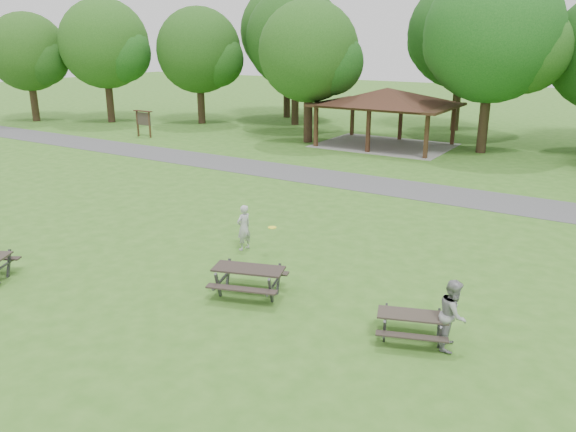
# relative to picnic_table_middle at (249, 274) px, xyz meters

# --- Properties ---
(ground) EXTENTS (160.00, 160.00, 0.00)m
(ground) POSITION_rel_picnic_table_middle_xyz_m (-1.75, -0.77, -0.62)
(ground) COLOR #386C1F
(ground) RESTS_ON ground
(asphalt_path) EXTENTS (120.00, 3.20, 0.02)m
(asphalt_path) POSITION_rel_picnic_table_middle_xyz_m (-1.75, 13.23, -0.61)
(asphalt_path) COLOR #4B4B4E
(asphalt_path) RESTS_ON ground
(pavilion) EXTENTS (8.60, 7.01, 3.76)m
(pavilion) POSITION_rel_picnic_table_middle_xyz_m (-5.75, 23.23, 2.45)
(pavilion) COLOR #3C2515
(pavilion) RESTS_ON ground
(notice_board) EXTENTS (1.60, 0.30, 1.88)m
(notice_board) POSITION_rel_picnic_table_middle_xyz_m (-21.75, 17.23, 0.69)
(notice_board) COLOR #342013
(notice_board) RESTS_ON ground
(tree_row_a) EXTENTS (7.56, 7.20, 9.97)m
(tree_row_a) POSITION_rel_picnic_table_middle_xyz_m (-29.66, 21.25, 5.54)
(tree_row_a) COLOR #311F16
(tree_row_a) RESTS_ON ground
(tree_row_b) EXTENTS (7.14, 6.80, 9.28)m
(tree_row_b) POSITION_rel_picnic_table_middle_xyz_m (-22.67, 24.75, 5.05)
(tree_row_b) COLOR #2F1F15
(tree_row_b) RESTS_ON ground
(tree_row_c) EXTENTS (8.19, 7.80, 10.67)m
(tree_row_c) POSITION_rel_picnic_table_middle_xyz_m (-15.66, 28.25, 5.92)
(tree_row_c) COLOR black
(tree_row_c) RESTS_ON ground
(tree_row_d) EXTENTS (6.93, 6.60, 9.27)m
(tree_row_d) POSITION_rel_picnic_table_middle_xyz_m (-10.67, 21.75, 5.15)
(tree_row_d) COLOR black
(tree_row_d) RESTS_ON ground
(tree_row_e) EXTENTS (8.40, 8.00, 11.02)m
(tree_row_e) POSITION_rel_picnic_table_middle_xyz_m (0.35, 24.25, 6.17)
(tree_row_e) COLOR #2F2114
(tree_row_e) RESTS_ON ground
(tree_deep_a) EXTENTS (8.40, 8.00, 11.38)m
(tree_deep_a) POSITION_rel_picnic_table_middle_xyz_m (-18.65, 31.75, 6.51)
(tree_deep_a) COLOR black
(tree_deep_a) RESTS_ON ground
(tree_deep_b) EXTENTS (8.40, 8.00, 11.13)m
(tree_deep_b) POSITION_rel_picnic_table_middle_xyz_m (-3.65, 32.25, 6.27)
(tree_deep_b) COLOR black
(tree_deep_b) RESTS_ON ground
(tree_flank_left) EXTENTS (6.72, 6.40, 8.93)m
(tree_flank_left) POSITION_rel_picnic_table_middle_xyz_m (-35.67, 18.25, 4.91)
(tree_flank_left) COLOR #312115
(tree_flank_left) RESTS_ON ground
(picnic_table_middle) EXTENTS (2.31, 2.07, 0.84)m
(picnic_table_middle) POSITION_rel_picnic_table_middle_xyz_m (0.00, 0.00, 0.00)
(picnic_table_middle) COLOR #2A221F
(picnic_table_middle) RESTS_ON ground
(picnic_table_far) EXTENTS (1.95, 1.76, 0.70)m
(picnic_table_far) POSITION_rel_picnic_table_middle_xyz_m (4.65, 0.05, -0.10)
(picnic_table_far) COLOR #2F2822
(picnic_table_far) RESTS_ON ground
(frisbee_in_flight) EXTENTS (0.32, 0.32, 0.02)m
(frisbee_in_flight) POSITION_rel_picnic_table_middle_xyz_m (-0.74, 2.29, 0.56)
(frisbee_in_flight) COLOR #FEF328
(frisbee_in_flight) RESTS_ON ground
(frisbee_thrower) EXTENTS (0.47, 0.63, 1.55)m
(frisbee_thrower) POSITION_rel_picnic_table_middle_xyz_m (-2.20, 2.77, 0.16)
(frisbee_thrower) COLOR #AEAEB1
(frisbee_thrower) RESTS_ON ground
(frisbee_catcher) EXTENTS (0.76, 0.90, 1.66)m
(frisbee_catcher) POSITION_rel_picnic_table_middle_xyz_m (5.52, 0.24, 0.21)
(frisbee_catcher) COLOR gray
(frisbee_catcher) RESTS_ON ground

